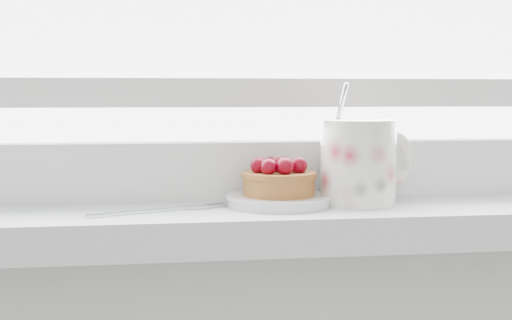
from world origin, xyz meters
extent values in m
cube|color=silver|center=(0.00, 1.90, 0.92)|extent=(1.60, 0.20, 0.04)
cube|color=silver|center=(0.00, 1.97, 0.97)|extent=(1.30, 0.05, 0.07)
cube|color=silver|center=(0.00, 1.97, 1.07)|extent=(1.30, 0.04, 0.04)
cylinder|color=silver|center=(0.00, 1.90, 0.95)|extent=(0.12, 0.12, 0.01)
cylinder|color=brown|center=(0.00, 1.90, 0.97)|extent=(0.08, 0.08, 0.03)
cylinder|color=brown|center=(0.00, 1.90, 0.98)|extent=(0.09, 0.09, 0.01)
sphere|color=#4C030E|center=(0.00, 1.90, 0.99)|extent=(0.02, 0.02, 0.02)
sphere|color=#4C030E|center=(0.02, 1.90, 0.99)|extent=(0.02, 0.02, 0.02)
sphere|color=#4C030E|center=(0.01, 1.92, 0.99)|extent=(0.02, 0.02, 0.02)
sphere|color=#4C030E|center=(0.00, 1.92, 0.99)|extent=(0.02, 0.02, 0.02)
sphere|color=#4C030E|center=(-0.02, 1.91, 0.99)|extent=(0.02, 0.02, 0.02)
sphere|color=#4C030E|center=(-0.02, 1.89, 0.99)|extent=(0.02, 0.02, 0.02)
sphere|color=#4C030E|center=(-0.01, 1.88, 0.99)|extent=(0.02, 0.02, 0.02)
sphere|color=#4C030E|center=(0.00, 1.87, 0.99)|extent=(0.02, 0.02, 0.02)
sphere|color=#4C030E|center=(0.02, 1.89, 0.99)|extent=(0.02, 0.02, 0.02)
cylinder|color=silver|center=(0.09, 1.89, 0.99)|extent=(0.11, 0.11, 0.10)
cylinder|color=black|center=(0.09, 1.89, 1.03)|extent=(0.08, 0.08, 0.01)
torus|color=silver|center=(0.14, 1.91, 0.99)|extent=(0.07, 0.04, 0.07)
cylinder|color=silver|center=(0.08, 1.90, 1.05)|extent=(0.02, 0.02, 0.06)
cube|color=silver|center=(-0.16, 1.86, 0.94)|extent=(0.09, 0.04, 0.00)
cube|color=silver|center=(-0.20, 1.85, 0.94)|extent=(0.02, 0.02, 0.00)
cube|color=silver|center=(-0.11, 1.88, 0.94)|extent=(0.02, 0.01, 0.00)
cube|color=silver|center=(-0.10, 1.89, 0.94)|extent=(0.03, 0.03, 0.00)
cube|color=silver|center=(-0.07, 1.89, 0.94)|extent=(0.03, 0.01, 0.00)
cube|color=silver|center=(-0.07, 1.90, 0.94)|extent=(0.03, 0.01, 0.00)
cube|color=silver|center=(-0.07, 1.90, 0.94)|extent=(0.03, 0.01, 0.00)
cube|color=silver|center=(-0.07, 1.91, 0.94)|extent=(0.03, 0.01, 0.00)
camera|label=1|loc=(-0.14, 1.09, 1.07)|focal=50.00mm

